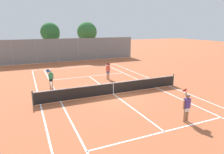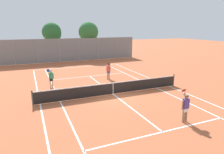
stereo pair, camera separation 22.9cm
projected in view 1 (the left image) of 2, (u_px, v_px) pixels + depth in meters
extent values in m
plane|color=#B25B38|center=(113.00, 94.00, 15.87)|extent=(120.00, 120.00, 0.00)
cube|color=white|center=(77.00, 67.00, 26.43)|extent=(11.00, 0.10, 0.01)
cube|color=white|center=(40.00, 105.00, 13.72)|extent=(0.10, 23.80, 0.01)
cube|color=white|center=(169.00, 86.00, 18.02)|extent=(0.10, 23.80, 0.01)
cube|color=white|center=(61.00, 102.00, 14.26)|extent=(0.10, 23.80, 0.01)
cube|color=white|center=(156.00, 88.00, 17.48)|extent=(0.10, 23.80, 0.01)
cube|color=white|center=(164.00, 132.00, 10.19)|extent=(8.26, 0.10, 0.01)
cube|color=white|center=(89.00, 76.00, 21.55)|extent=(8.26, 0.10, 0.01)
cube|color=white|center=(113.00, 94.00, 15.87)|extent=(0.10, 12.80, 0.01)
cylinder|color=#474C47|center=(33.00, 98.00, 13.42)|extent=(0.10, 0.10, 1.07)
cylinder|color=#474C47|center=(173.00, 80.00, 18.06)|extent=(0.10, 0.10, 1.07)
cube|color=black|center=(113.00, 88.00, 15.76)|extent=(11.90, 0.02, 0.89)
cube|color=white|center=(113.00, 83.00, 15.65)|extent=(11.90, 0.03, 0.06)
cube|color=white|center=(113.00, 89.00, 15.76)|extent=(0.05, 0.03, 0.89)
cylinder|color=#936B4C|center=(185.00, 115.00, 11.17)|extent=(0.13, 0.13, 0.82)
cylinder|color=#936B4C|center=(187.00, 114.00, 11.24)|extent=(0.13, 0.13, 0.82)
cube|color=white|center=(186.00, 109.00, 11.13)|extent=(0.28, 0.18, 0.24)
cube|color=#4C388C|center=(187.00, 103.00, 11.04)|extent=(0.34, 0.20, 0.56)
sphere|color=#936B4C|center=(188.00, 96.00, 10.94)|extent=(0.22, 0.22, 0.22)
cylinder|color=black|center=(188.00, 95.00, 10.93)|extent=(0.23, 0.23, 0.02)
cylinder|color=#936B4C|center=(184.00, 105.00, 10.97)|extent=(0.08, 0.08, 0.52)
cylinder|color=#936B4C|center=(188.00, 97.00, 11.14)|extent=(0.08, 0.46, 0.35)
cylinder|color=maroon|center=(186.00, 93.00, 11.39)|extent=(0.03, 0.25, 0.22)
cylinder|color=maroon|center=(185.00, 90.00, 11.46)|extent=(0.28, 0.20, 0.23)
cylinder|color=beige|center=(52.00, 83.00, 17.42)|extent=(0.13, 0.13, 0.82)
cylinder|color=beige|center=(50.00, 83.00, 17.34)|extent=(0.13, 0.13, 0.82)
cube|color=black|center=(51.00, 80.00, 17.30)|extent=(0.29, 0.19, 0.24)
cube|color=#338C59|center=(51.00, 76.00, 17.21)|extent=(0.35, 0.22, 0.56)
sphere|color=beige|center=(50.00, 71.00, 17.11)|extent=(0.22, 0.22, 0.22)
cylinder|color=black|center=(50.00, 71.00, 17.10)|extent=(0.23, 0.23, 0.02)
cylinder|color=beige|center=(53.00, 76.00, 17.32)|extent=(0.08, 0.08, 0.52)
cylinder|color=beige|center=(49.00, 73.00, 16.96)|extent=(0.10, 0.46, 0.35)
cylinder|color=#1E4C99|center=(48.00, 72.00, 16.64)|extent=(0.05, 0.25, 0.22)
cylinder|color=#1E4C99|center=(48.00, 71.00, 16.51)|extent=(0.29, 0.21, 0.23)
cylinder|color=tan|center=(109.00, 75.00, 20.38)|extent=(0.13, 0.13, 0.82)
cylinder|color=tan|center=(107.00, 75.00, 20.27)|extent=(0.13, 0.13, 0.82)
cube|color=#334C8C|center=(108.00, 72.00, 20.24)|extent=(0.31, 0.23, 0.24)
cube|color=#D84C3F|center=(108.00, 69.00, 20.16)|extent=(0.37, 0.26, 0.56)
sphere|color=tan|center=(108.00, 65.00, 20.06)|extent=(0.22, 0.22, 0.22)
cylinder|color=black|center=(108.00, 64.00, 20.04)|extent=(0.23, 0.23, 0.02)
cylinder|color=tan|center=(110.00, 69.00, 20.29)|extent=(0.08, 0.08, 0.52)
cylinder|color=tan|center=(108.00, 66.00, 19.90)|extent=(0.17, 0.46, 0.35)
cylinder|color=maroon|center=(108.00, 65.00, 19.58)|extent=(0.08, 0.25, 0.22)
cylinder|color=maroon|center=(109.00, 64.00, 19.46)|extent=(0.31, 0.25, 0.23)
sphere|color=#D1DB33|center=(151.00, 82.00, 19.30)|extent=(0.07, 0.07, 0.07)
sphere|color=#D1DB33|center=(140.00, 84.00, 18.58)|extent=(0.07, 0.07, 0.07)
cylinder|color=gray|center=(12.00, 53.00, 27.32)|extent=(0.08, 0.08, 3.52)
cylinder|color=gray|center=(36.00, 51.00, 28.52)|extent=(0.08, 0.08, 3.52)
cylinder|color=gray|center=(58.00, 50.00, 29.72)|extent=(0.08, 0.08, 3.52)
cylinder|color=gray|center=(78.00, 50.00, 30.92)|extent=(0.08, 0.08, 3.52)
cylinder|color=gray|center=(97.00, 49.00, 32.12)|extent=(0.08, 0.08, 3.52)
cylinder|color=gray|center=(114.00, 48.00, 33.32)|extent=(0.08, 0.08, 3.52)
cylinder|color=gray|center=(130.00, 47.00, 34.52)|extent=(0.08, 0.08, 3.52)
cube|color=slate|center=(68.00, 50.00, 30.32)|extent=(21.53, 0.02, 3.48)
cylinder|color=brown|center=(51.00, 49.00, 32.01)|extent=(0.27, 0.27, 3.33)
sphere|color=#26602D|center=(50.00, 32.00, 31.35)|extent=(2.97, 2.97, 2.97)
sphere|color=#26602D|center=(54.00, 35.00, 31.30)|extent=(1.77, 1.77, 1.77)
cylinder|color=brown|center=(88.00, 49.00, 33.28)|extent=(0.27, 0.27, 3.25)
sphere|color=#2D6B33|center=(87.00, 32.00, 32.61)|extent=(3.21, 3.21, 3.21)
sphere|color=#2D6B33|center=(85.00, 34.00, 32.91)|extent=(2.20, 2.20, 2.20)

